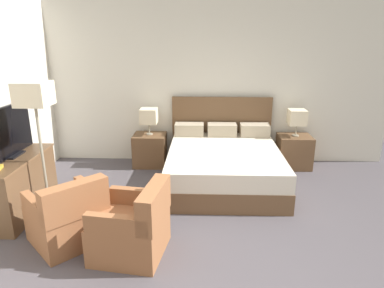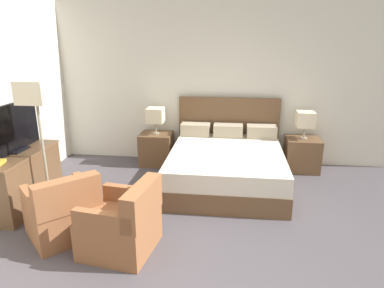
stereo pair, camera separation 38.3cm
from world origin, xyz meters
The scene contains 12 objects.
ground_plane centered at (0.00, 0.00, 0.00)m, with size 9.72×9.72×0.00m, color #4C474C.
wall_back centered at (0.00, 3.27, 1.37)m, with size 6.41×0.06×2.74m, color silver.
bed centered at (0.36, 2.26, 0.30)m, with size 1.71×2.00×1.16m.
nightstand_left centered at (-0.87, 2.94, 0.27)m, with size 0.54×0.48×0.55m.
nightstand_right centered at (1.59, 2.94, 0.27)m, with size 0.54×0.48×0.55m.
table_lamp_left centered at (-0.87, 2.94, 0.87)m, with size 0.28×0.28×0.45m.
table_lamp_right centered at (1.59, 2.94, 0.87)m, with size 0.28×0.28×0.45m.
dresser centered at (-2.30, 1.17, 0.38)m, with size 0.58×1.22×0.74m.
tv centered at (-2.29, 1.26, 1.04)m, with size 0.18×0.96×0.62m.
armchair_by_window centered at (-1.38, 0.57, 0.28)m, with size 0.97×0.97×0.76m.
armchair_companion centered at (-0.65, 0.39, 0.28)m, with size 0.78×0.77×0.76m.
floor_lamp centered at (-1.83, 1.07, 1.42)m, with size 0.34×0.34×1.67m.
Camera 1 is at (0.05, -2.63, 2.13)m, focal length 32.00 mm.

